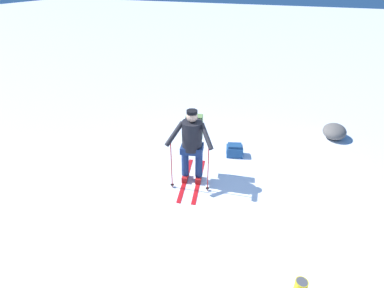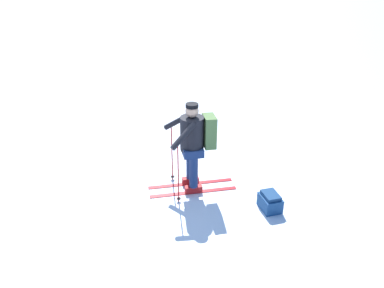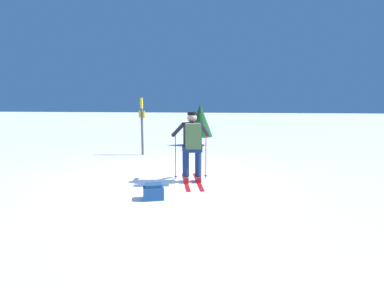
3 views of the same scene
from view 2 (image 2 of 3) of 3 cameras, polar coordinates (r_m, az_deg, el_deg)
ground_plane at (r=6.19m, az=-1.74°, el=-10.43°), size 80.00×80.00×0.00m
skier at (r=6.32m, az=0.34°, el=0.50°), size 1.60×0.92×1.61m
dropped_backpack at (r=6.32m, az=11.81°, el=-8.61°), size 0.39×0.45×0.30m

